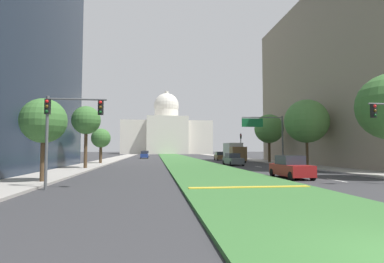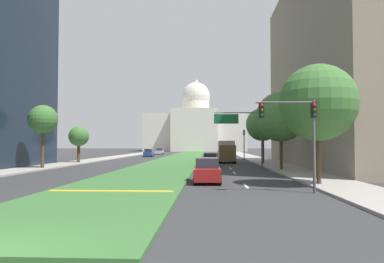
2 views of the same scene
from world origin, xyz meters
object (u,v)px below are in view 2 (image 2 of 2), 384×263
sedan_distant (222,155)px  street_tree_right_mid (281,117)px  overhead_guide_sign (244,127)px  sedan_lead_stopped (207,171)px  traffic_light_near_right (298,125)px  street_tree_right_near (318,103)px  sedan_midblock (210,160)px  sedan_far_horizon (149,153)px  capitol_building (196,129)px  sedan_very_far (160,151)px  traffic_light_far_right (244,140)px  street_tree_left_mid (43,120)px  box_truck_delivery (226,151)px  street_tree_left_far (79,137)px  street_tree_right_far (263,125)px

sedan_distant → street_tree_right_mid: bearing=-77.9°
overhead_guide_sign → sedan_lead_stopped: (-4.09, -15.15, -3.84)m
traffic_light_near_right → street_tree_right_near: 4.28m
sedan_midblock → sedan_far_horizon: size_ratio=1.06×
street_tree_right_near → sedan_far_horizon: 54.69m
capitol_building → sedan_very_far: (-7.78, -45.98, -8.12)m
traffic_light_far_right → sedan_distant: 4.83m
street_tree_left_mid → capitol_building: bearing=82.8°
sedan_distant → box_truck_delivery: size_ratio=0.65×
overhead_guide_sign → box_truck_delivery: bearing=97.3°
street_tree_left_far → box_truck_delivery: street_tree_left_far is taller
street_tree_right_far → sedan_distant: (-4.98, 12.62, -4.58)m
street_tree_left_mid → street_tree_right_mid: (25.47, -0.53, 0.18)m
sedan_very_far → traffic_light_near_right: bearing=-75.8°
traffic_light_near_right → sedan_distant: size_ratio=1.24×
street_tree_left_mid → sedan_far_horizon: (5.13, 36.90, -4.55)m
capitol_building → street_tree_right_near: (12.42, -114.16, -3.48)m
street_tree_right_far → traffic_light_near_right: bearing=-94.7°
sedan_distant → street_tree_right_near: bearing=-82.6°
sedan_midblock → box_truck_delivery: (2.42, 8.22, 0.91)m
traffic_light_near_right → sedan_very_far: size_ratio=1.14×
traffic_light_near_right → street_tree_right_mid: bearing=81.6°
traffic_light_far_right → box_truck_delivery: bearing=-114.5°
street_tree_left_far → capitol_building: bearing=81.7°
box_truck_delivery → street_tree_left_far: bearing=-172.4°
capitol_building → street_tree_left_far: (-13.07, -89.08, -5.13)m
street_tree_left_mid → street_tree_right_near: bearing=-28.8°
sedan_far_horizon → overhead_guide_sign: bearing=-63.6°
traffic_light_near_right → street_tree_right_far: bearing=85.3°
traffic_light_far_right → sedan_distant: traffic_light_far_right is taller
box_truck_delivery → sedan_lead_stopped: bearing=-95.8°
sedan_lead_stopped → sedan_midblock: size_ratio=0.89×
overhead_guide_sign → street_tree_right_mid: (3.49, -3.56, 0.88)m
sedan_lead_stopped → traffic_light_far_right: bearing=79.9°
overhead_guide_sign → sedan_lead_stopped: overhead_guide_sign is taller
street_tree_right_far → sedan_lead_stopped: street_tree_right_far is taller
sedan_distant → box_truck_delivery: bearing=-88.6°
capitol_building → sedan_very_far: 47.34m
overhead_guide_sign → street_tree_right_near: size_ratio=0.82×
capitol_building → sedan_very_far: capitol_building is taller
overhead_guide_sign → street_tree_left_far: size_ratio=1.24×
traffic_light_near_right → street_tree_right_near: bearing=57.6°
box_truck_delivery → capitol_building: bearing=95.2°
traffic_light_far_right → capitol_building: bearing=98.0°
street_tree_right_mid → street_tree_left_far: (-25.82, 11.81, -1.76)m
overhead_guide_sign → sedan_lead_stopped: bearing=-105.1°
sedan_lead_stopped → overhead_guide_sign: bearing=74.9°
traffic_light_far_right → street_tree_left_far: (-24.21, -10.03, 0.45)m
sedan_far_horizon → sedan_very_far: 17.49m
traffic_light_near_right → street_tree_right_far: 28.10m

